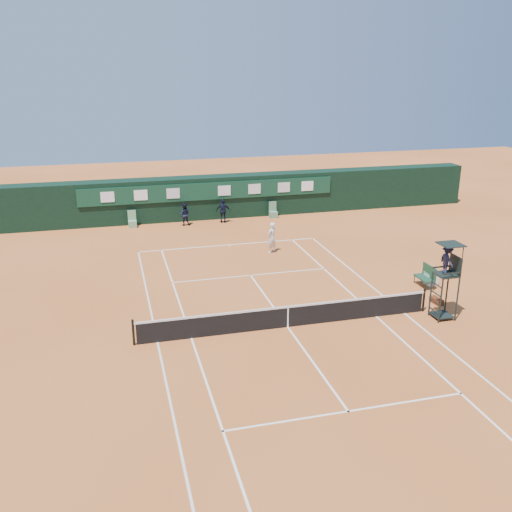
{
  "coord_description": "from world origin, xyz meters",
  "views": [
    {
      "loc": [
        -6.88,
        -20.87,
        10.65
      ],
      "look_at": [
        0.19,
        6.0,
        1.2
      ],
      "focal_mm": 40.0,
      "sensor_mm": 36.0,
      "label": 1
    }
  ],
  "objects_px": {
    "umpire_chair": "(447,265)",
    "cooler": "(431,278)",
    "player_bench": "(427,275)",
    "player": "(272,238)",
    "tennis_net": "(288,316)"
  },
  "relations": [
    {
      "from": "umpire_chair",
      "to": "cooler",
      "type": "height_order",
      "value": "umpire_chair"
    },
    {
      "from": "player",
      "to": "tennis_net",
      "type": "bearing_deg",
      "value": 41.68
    },
    {
      "from": "tennis_net",
      "to": "cooler",
      "type": "distance_m",
      "value": 8.96
    },
    {
      "from": "tennis_net",
      "to": "cooler",
      "type": "height_order",
      "value": "tennis_net"
    },
    {
      "from": "umpire_chair",
      "to": "tennis_net",
      "type": "bearing_deg",
      "value": 172.81
    },
    {
      "from": "cooler",
      "to": "player",
      "type": "bearing_deg",
      "value": 132.11
    },
    {
      "from": "umpire_chair",
      "to": "cooler",
      "type": "relative_size",
      "value": 5.3
    },
    {
      "from": "umpire_chair",
      "to": "player_bench",
      "type": "xyz_separation_m",
      "value": [
        1.31,
        3.53,
        -1.86
      ]
    },
    {
      "from": "tennis_net",
      "to": "umpire_chair",
      "type": "xyz_separation_m",
      "value": [
        6.81,
        -0.86,
        1.95
      ]
    },
    {
      "from": "umpire_chair",
      "to": "player",
      "type": "bearing_deg",
      "value": 113.51
    },
    {
      "from": "tennis_net",
      "to": "player_bench",
      "type": "relative_size",
      "value": 10.75
    },
    {
      "from": "tennis_net",
      "to": "cooler",
      "type": "xyz_separation_m",
      "value": [
        8.49,
        2.83,
        -0.18
      ]
    },
    {
      "from": "tennis_net",
      "to": "player",
      "type": "relative_size",
      "value": 7.07
    },
    {
      "from": "player_bench",
      "to": "cooler",
      "type": "distance_m",
      "value": 0.49
    },
    {
      "from": "umpire_chair",
      "to": "cooler",
      "type": "bearing_deg",
      "value": 65.54
    }
  ]
}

